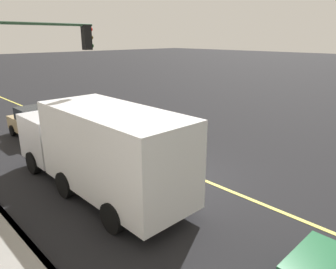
{
  "coord_description": "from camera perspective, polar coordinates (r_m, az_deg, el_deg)",
  "views": [
    {
      "loc": [
        -7.77,
        8.6,
        5.3
      ],
      "look_at": [
        -0.48,
        1.57,
        2.11
      ],
      "focal_mm": 33.53,
      "sensor_mm": 36.0,
      "label": 1
    }
  ],
  "objects": [
    {
      "name": "traffic_light_mast",
      "position": [
        11.73,
        -25.71,
        10.13
      ],
      "size": [
        0.28,
        4.84,
        6.0
      ],
      "color": "#1E3823",
      "rests_on": "ground"
    },
    {
      "name": "lane_stripe_center",
      "position": [
        12.74,
        3.61,
        -7.11
      ],
      "size": [
        80.0,
        0.16,
        0.01
      ],
      "primitive_type": "cube",
      "color": "#D8CC4C",
      "rests_on": "ground"
    },
    {
      "name": "ground",
      "position": [
        12.75,
        3.61,
        -7.14
      ],
      "size": [
        200.0,
        200.0,
        0.0
      ],
      "primitive_type": "plane",
      "color": "black"
    },
    {
      "name": "curb_edge",
      "position": [
        9.62,
        -24.42,
        -17.18
      ],
      "size": [
        80.0,
        0.16,
        0.15
      ],
      "primitive_type": "cube",
      "color": "slate",
      "rests_on": "ground"
    },
    {
      "name": "truck_white",
      "position": [
        11.0,
        -12.39,
        -2.29
      ],
      "size": [
        8.12,
        2.51,
        3.12
      ],
      "color": "silver",
      "rests_on": "ground"
    },
    {
      "name": "car_tan",
      "position": [
        18.24,
        -22.42,
        1.94
      ],
      "size": [
        4.33,
        2.08,
        1.65
      ],
      "color": "tan",
      "rests_on": "ground"
    }
  ]
}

